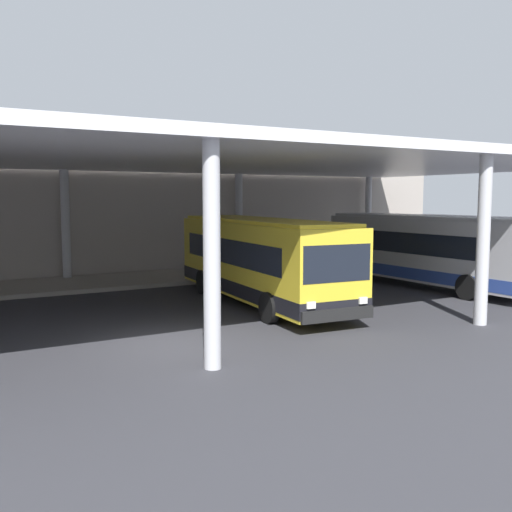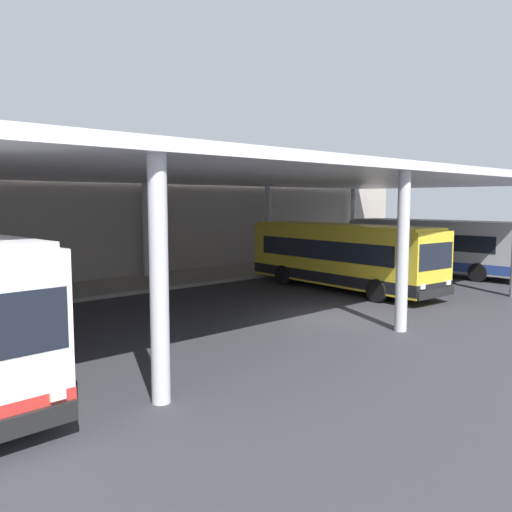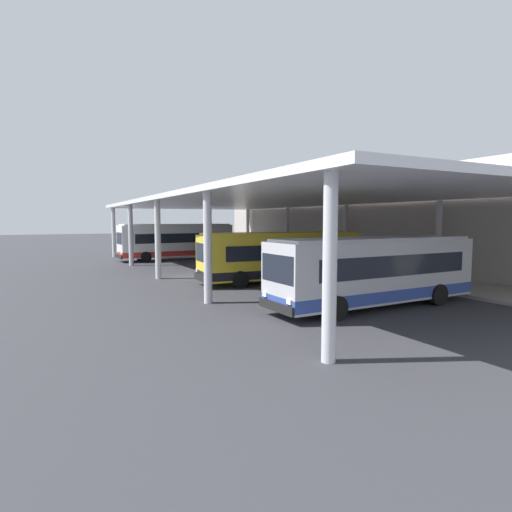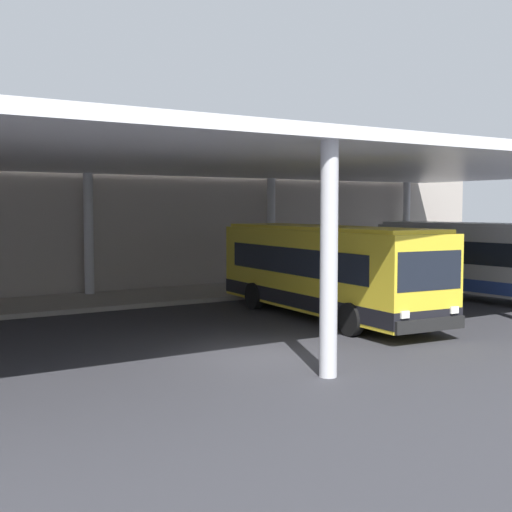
{
  "view_description": "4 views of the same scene",
  "coord_description": "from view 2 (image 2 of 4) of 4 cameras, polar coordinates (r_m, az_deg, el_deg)",
  "views": [
    {
      "loc": [
        -5.54,
        -14.2,
        3.95
      ],
      "look_at": [
        5.68,
        5.38,
        1.64
      ],
      "focal_mm": 39.96,
      "sensor_mm": 36.0,
      "label": 1
    },
    {
      "loc": [
        -15.12,
        -11.9,
        4.29
      ],
      "look_at": [
        0.17,
        4.78,
        1.93
      ],
      "focal_mm": 37.04,
      "sensor_mm": 36.0,
      "label": 2
    },
    {
      "loc": [
        27.48,
        -9.5,
        3.95
      ],
      "look_at": [
        0.8,
        4.52,
        1.32
      ],
      "focal_mm": 28.93,
      "sensor_mm": 36.0,
      "label": 3
    },
    {
      "loc": [
        -9.45,
        -14.22,
        3.76
      ],
      "look_at": [
        2.93,
        5.06,
        2.16
      ],
      "focal_mm": 47.56,
      "sensor_mm": 36.0,
      "label": 4
    }
  ],
  "objects": [
    {
      "name": "bench_waiting",
      "position": [
        25.66,
        -21.33,
        -2.58
      ],
      "size": [
        1.8,
        0.45,
        0.92
      ],
      "color": "#383D47",
      "rests_on": "platform_kerb"
    },
    {
      "name": "bus_second_bay",
      "position": [
        25.86,
        9.17,
        0.04
      ],
      "size": [
        3.34,
        10.69,
        3.17
      ],
      "color": "yellow",
      "rests_on": "ground"
    },
    {
      "name": "bus_middle_bay",
      "position": [
        32.85,
        18.61,
        1.04
      ],
      "size": [
        2.89,
        10.58,
        3.17
      ],
      "color": "#B7B7BC",
      "rests_on": "ground"
    },
    {
      "name": "ground_plane",
      "position": [
        19.71,
        9.12,
        -6.69
      ],
      "size": [
        200.0,
        200.0,
        0.0
      ],
      "primitive_type": "plane",
      "color": "#333338"
    },
    {
      "name": "canopy_shelter",
      "position": [
        23.07,
        -1.54,
        8.44
      ],
      "size": [
        40.0,
        17.0,
        5.55
      ],
      "color": "silver",
      "rests_on": "ground"
    },
    {
      "name": "platform_kerb",
      "position": [
        28.38,
        -9.83,
        -2.64
      ],
      "size": [
        42.0,
        4.5,
        0.18
      ],
      "primitive_type": "cube",
      "color": "gray",
      "rests_on": "ground"
    },
    {
      "name": "station_building_facade",
      "position": [
        30.86,
        -13.23,
        4.98
      ],
      "size": [
        48.0,
        1.6,
        7.7
      ],
      "primitive_type": "cube",
      "color": "#ADA399",
      "rests_on": "ground"
    }
  ]
}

